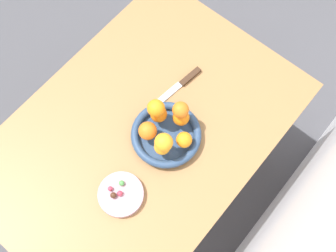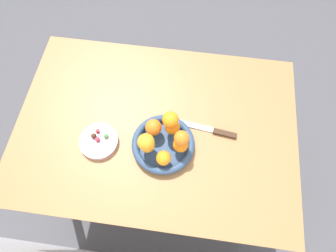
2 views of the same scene
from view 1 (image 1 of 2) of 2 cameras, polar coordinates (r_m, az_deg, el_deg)
The scene contains 18 objects.
ground_plane at distance 2.13m, azimuth -2.55°, elevation -7.91°, with size 6.00×6.00×0.00m, color #4C4C51.
wall_back at distance 0.89m, azimuth 21.81°, elevation -10.09°, with size 4.00×0.05×2.50m, color white.
dining_table at distance 1.51m, azimuth -3.57°, elevation -1.97°, with size 1.10×0.76×0.74m.
fruit_bowl at distance 1.39m, azimuth -0.26°, elevation -1.20°, with size 0.23×0.23×0.04m.
candy_dish at distance 1.35m, azimuth -6.40°, elevation -9.21°, with size 0.15×0.15×0.02m, color #B28C99.
orange_0 at distance 1.33m, azimuth -0.80°, elevation -2.82°, with size 0.05×0.05×0.05m, color orange.
orange_1 at distance 1.34m, azimuth 2.19°, elevation -1.87°, with size 0.05×0.05×0.05m, color orange.
orange_2 at distance 1.37m, azimuth 1.77°, elevation 1.18°, with size 0.06×0.06×0.06m, color orange.
orange_3 at distance 1.37m, azimuth -1.28°, elevation 1.64°, with size 0.06×0.06×0.06m, color orange.
orange_4 at distance 1.35m, azimuth -2.83°, elevation -0.72°, with size 0.06×0.06×0.06m, color orange.
orange_5 at distance 1.32m, azimuth -1.65°, elevation 2.44°, with size 0.06×0.06×0.06m, color orange.
orange_6 at distance 1.32m, azimuth 1.72°, elevation 2.22°, with size 0.05×0.05×0.05m, color orange.
orange_7 at distance 1.28m, azimuth -0.58°, elevation -2.22°, with size 0.06×0.06×0.06m, color orange.
candy_ball_0 at distance 1.34m, azimuth -6.31°, elevation -7.70°, with size 0.02×0.02×0.02m, color #4C9947.
candy_ball_1 at distance 1.34m, azimuth -7.82°, elevation -8.41°, with size 0.02×0.02×0.02m, color #C6384C.
candy_ball_2 at distance 1.34m, azimuth -6.54°, elevation -9.05°, with size 0.02×0.02×0.02m, color #C6384C.
candy_ball_3 at distance 1.34m, azimuth -7.42°, elevation -9.29°, with size 0.02×0.02×0.02m, color #472819.
knife at distance 1.48m, azimuth 1.21°, elevation 5.36°, with size 0.26×0.05×0.01m.
Camera 1 is at (0.33, 0.40, 2.07)m, focal length 45.00 mm.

